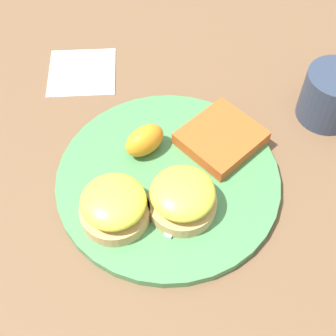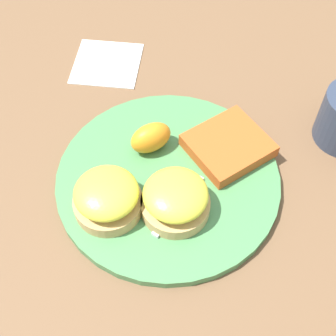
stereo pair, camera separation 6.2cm
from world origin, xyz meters
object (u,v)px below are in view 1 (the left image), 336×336
hashbrown_patty (221,138)px  cup (332,96)px  fork (203,168)px  sandwich_benedict_left (114,206)px  sandwich_benedict_right (185,196)px  orange_wedge (145,140)px

hashbrown_patty → cup: (0.18, 0.01, 0.02)m
fork → cup: size_ratio=1.35×
sandwich_benedict_left → fork: sandwich_benedict_left is taller
sandwich_benedict_right → sandwich_benedict_left: bearing=168.5°
hashbrown_patty → orange_wedge: size_ratio=1.74×
sandwich_benedict_left → hashbrown_patty: bearing=20.2°
sandwich_benedict_left → sandwich_benedict_right: same height
orange_wedge → cup: (0.29, -0.02, 0.00)m
sandwich_benedict_left → fork: size_ratio=0.57×
orange_wedge → cup: cup is taller
sandwich_benedict_right → orange_wedge: (-0.02, 0.11, -0.00)m
hashbrown_patty → fork: hashbrown_patty is taller
hashbrown_patty → cup: size_ratio=0.90×
sandwich_benedict_left → hashbrown_patty: (0.18, 0.07, -0.02)m
orange_wedge → fork: bearing=-42.6°
sandwich_benedict_left → fork: bearing=12.5°
fork → cup: bearing=10.2°
sandwich_benedict_left → sandwich_benedict_right: size_ratio=1.00×
sandwich_benedict_left → orange_wedge: bearing=51.7°
sandwich_benedict_right → cup: 0.28m
hashbrown_patty → fork: bearing=-140.4°
orange_wedge → sandwich_benedict_left: bearing=-128.3°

